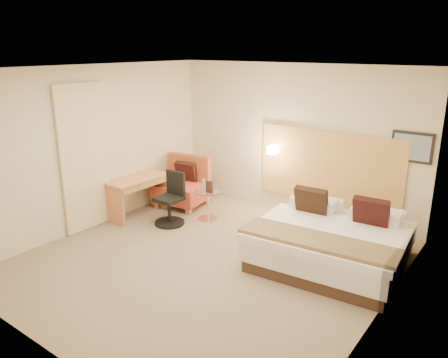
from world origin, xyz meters
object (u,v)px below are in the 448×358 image
Objects in this scene: lounge_chair at (183,186)px; bed at (332,241)px; desk at (138,186)px; side_table at (208,204)px; desk_chair at (171,203)px.

bed is at bearing -8.86° from lounge_chair.
lounge_chair is at bearing 73.29° from desk.
side_table is 0.58× the size of desk_chair.
lounge_chair is 0.97m from desk_chair.
side_table is at bearing -20.21° from lounge_chair.
lounge_chair is 1.11× the size of desk_chair.
desk is (-3.55, -0.40, 0.25)m from bed.
side_table is 0.46× the size of desk.
desk_chair is at bearing -173.20° from bed.
desk_chair is (0.47, -0.85, -0.00)m from lounge_chair.
bed is 2.83m from desk_chair.
side_table is at bearing 175.40° from bed.
desk reaches higher than side_table.
desk is at bearing -152.22° from side_table.
desk_chair is at bearing -61.20° from lounge_chair.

